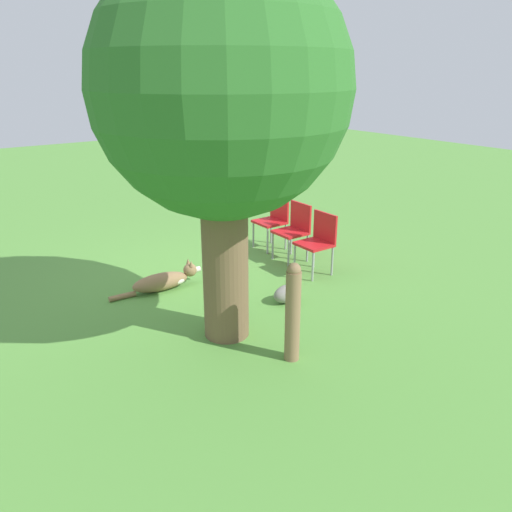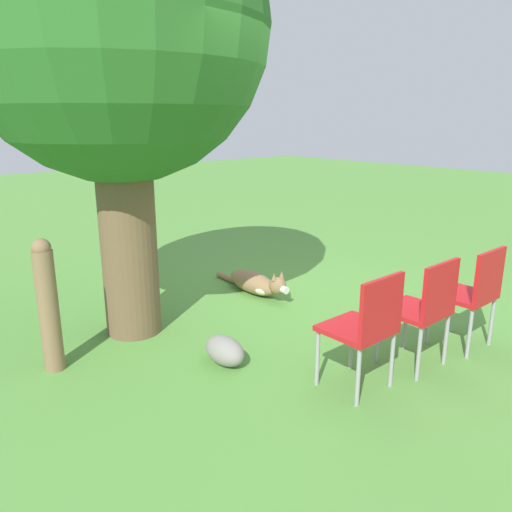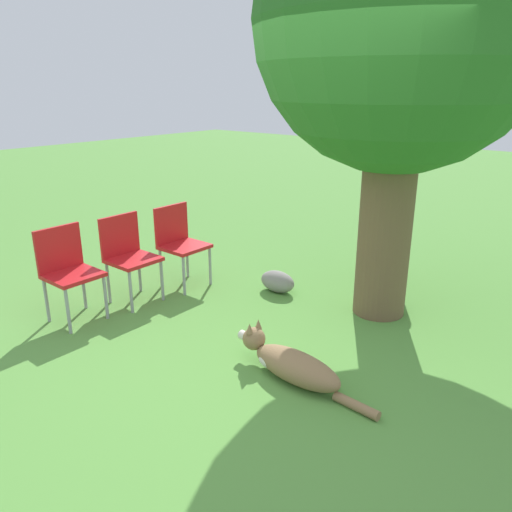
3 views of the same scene
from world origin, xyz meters
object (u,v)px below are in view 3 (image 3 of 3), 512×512
red_chair_1 (128,252)px  oak_tree (403,27)px  fence_post (394,236)px  red_chair_0 (68,267)px  dog (290,364)px  red_chair_2 (179,239)px

red_chair_1 → oak_tree: bearing=33.0°
oak_tree → fence_post: (-0.25, 0.80, -1.98)m
oak_tree → red_chair_0: (-2.13, -1.94, -2.00)m
fence_post → red_chair_0: fence_post is taller
oak_tree → red_chair_1: 3.16m
dog → red_chair_1: 2.12m
fence_post → red_chair_1: fence_post is taller
dog → red_chair_1: bearing=-0.2°
fence_post → red_chair_0: 3.32m
oak_tree → fence_post: 2.16m
dog → red_chair_0: (-2.15, -0.47, 0.39)m
red_chair_1 → red_chair_2: bearing=83.1°
dog → fence_post: size_ratio=1.22×
oak_tree → dog: (0.02, -1.47, -2.39)m
fence_post → red_chair_0: bearing=-124.5°
fence_post → red_chair_1: size_ratio=1.19×
dog → red_chair_2: red_chair_2 is taller
red_chair_0 → red_chair_1: bearing=83.1°
oak_tree → fence_post: oak_tree is taller
fence_post → red_chair_2: fence_post is taller
fence_post → red_chair_1: bearing=-130.2°
fence_post → red_chair_1: (-1.81, -2.13, -0.01)m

